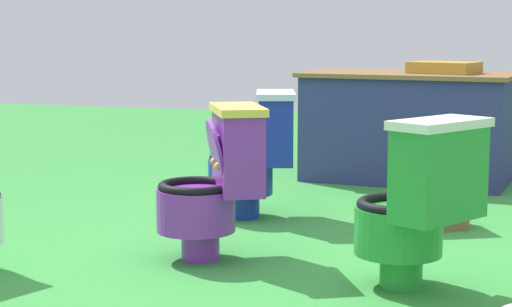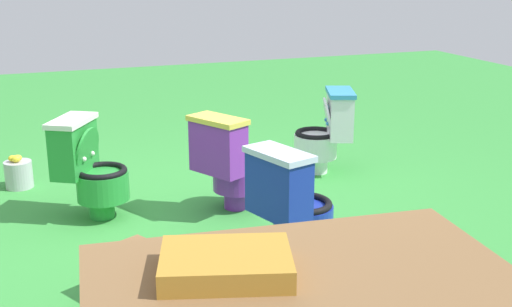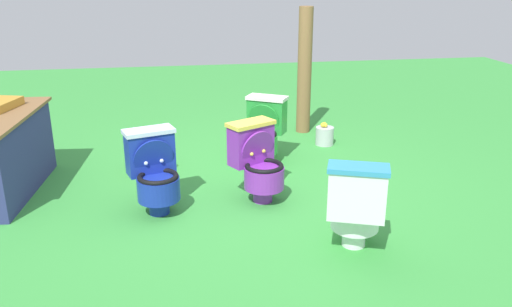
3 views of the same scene
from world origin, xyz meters
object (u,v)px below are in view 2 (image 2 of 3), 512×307
Objects in this scene: toilet_green at (89,167)px; small_crate at (132,272)px; toilet_purple at (229,162)px; toilet_blue at (292,204)px; toilet_white at (327,131)px; lemon_bucket at (19,174)px.

small_crate is at bearing 33.88° from toilet_green.
toilet_purple is 1.37m from small_crate.
toilet_purple reaches higher than small_crate.
small_crate is (0.90, 1.01, -0.24)m from toilet_purple.
toilet_blue and toilet_white have the same top height.
toilet_white is 2.63× the size of lemon_bucket.
toilet_purple is 1.00× the size of toilet_white.
small_crate is 2.15m from lemon_bucket.
toilet_white is at bearing 168.43° from lemon_bucket.
toilet_green is 2.63× the size of lemon_bucket.
toilet_green is 1.57m from toilet_blue.
toilet_white is 2.32× the size of small_crate.
toilet_white is 2.52m from small_crate.
lemon_bucket is at bearing -119.77° from toilet_green.
toilet_purple is 0.99m from toilet_green.
toilet_green is 2.32× the size of small_crate.
toilet_purple is 1.20m from toilet_white.
toilet_white is (-0.97, -1.50, 0.00)m from toilet_blue.
toilet_green is 1.01m from lemon_bucket.
toilet_green and toilet_blue have the same top height.
toilet_blue is at bearing 167.55° from toilet_white.
toilet_purple is at bearing 138.30° from toilet_white.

